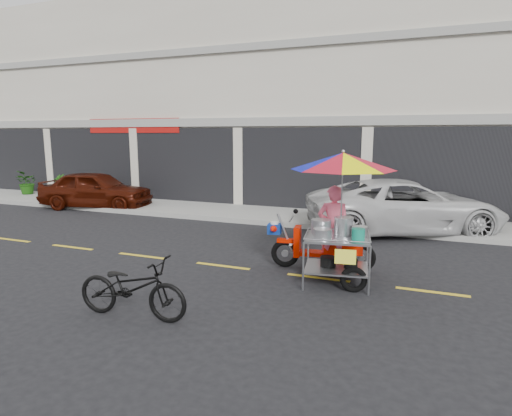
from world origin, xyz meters
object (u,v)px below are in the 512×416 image
at_px(white_pickup, 404,206).
at_px(food_vendor_rig, 337,198).
at_px(maroon_sedan, 96,190).
at_px(near_bicycle, 132,287).

height_order(white_pickup, food_vendor_rig, food_vendor_rig).
xyz_separation_m(maroon_sedan, food_vendor_rig, (9.63, -4.45, 0.83)).
xyz_separation_m(maroon_sedan, white_pickup, (10.62, 0.03, 0.05)).
relative_size(white_pickup, food_vendor_rig, 2.00).
relative_size(near_bicycle, food_vendor_rig, 0.67).
bearing_deg(white_pickup, maroon_sedan, 65.55).
bearing_deg(near_bicycle, white_pickup, -29.52).
relative_size(white_pickup, near_bicycle, 2.99).
relative_size(maroon_sedan, near_bicycle, 2.28).
bearing_deg(maroon_sedan, white_pickup, -100.79).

